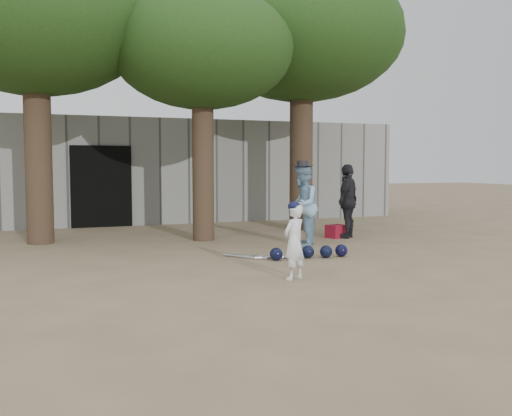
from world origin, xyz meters
name	(u,v)px	position (x,y,z in m)	size (l,w,h in m)	color
ground	(243,276)	(0.00, 0.00, 0.00)	(70.00, 70.00, 0.00)	#937C5E
boy_player	(294,242)	(0.61, -0.49, 0.56)	(0.41, 0.27, 1.12)	white
spectator_blue	(302,205)	(2.23, 2.52, 0.85)	(0.83, 0.64, 1.70)	#81A9C7
spectator_dark	(348,201)	(3.81, 3.37, 0.85)	(1.00, 0.41, 1.70)	black
red_bag	(336,231)	(3.57, 3.49, 0.15)	(0.42, 0.32, 0.30)	maroon
back_building	(131,171)	(0.00, 10.33, 1.50)	(16.00, 5.24, 3.00)	gray
helmet_row	(309,252)	(1.66, 1.08, 0.12)	(1.51, 0.32, 0.23)	black
bat_pile	(257,257)	(0.80, 1.46, 0.03)	(1.13, 0.80, 0.06)	#BCBBC2
tree_row	(198,35)	(0.74, 5.02, 4.69)	(11.40, 5.80, 6.69)	brown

